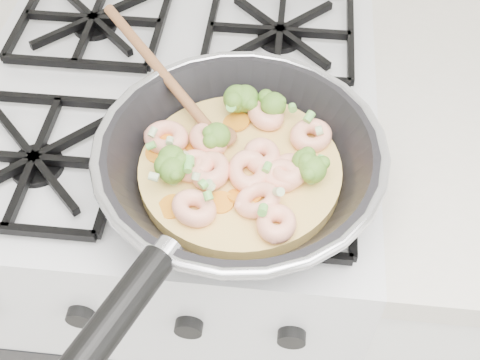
# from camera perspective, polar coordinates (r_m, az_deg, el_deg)

# --- Properties ---
(stove) EXTENTS (0.60, 0.60, 0.92)m
(stove) POSITION_cam_1_polar(r_m,az_deg,el_deg) (1.25, -4.71, -7.26)
(stove) COLOR silver
(stove) RESTS_ON ground
(skillet) EXTENTS (0.38, 0.53, 0.10)m
(skillet) POSITION_cam_1_polar(r_m,az_deg,el_deg) (0.74, -0.22, 1.48)
(skillet) COLOR black
(skillet) RESTS_ON stove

